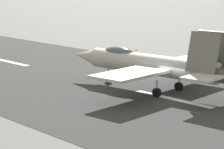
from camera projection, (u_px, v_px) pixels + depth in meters
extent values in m
plane|color=slate|center=(168.00, 98.00, 42.03)|extent=(400.00, 400.00, 0.00)
cube|color=#2F3232|center=(168.00, 98.00, 42.02)|extent=(240.00, 26.00, 0.02)
cube|color=white|center=(173.00, 99.00, 41.68)|extent=(8.00, 0.70, 0.00)
cube|color=white|center=(8.00, 62.00, 59.95)|extent=(8.00, 0.70, 0.00)
cylinder|color=#AAAEB0|center=(151.00, 65.00, 44.31)|extent=(13.03, 3.17, 1.78)
cone|color=#AAAEB0|center=(85.00, 56.00, 49.48)|extent=(3.13, 1.83, 1.51)
ellipsoid|color=#3F5160|center=(119.00, 53.00, 46.55)|extent=(3.70, 1.48, 1.10)
cylinder|color=#47423D|center=(216.00, 75.00, 39.61)|extent=(2.31, 1.33, 1.10)
cylinder|color=#47423D|center=(223.00, 73.00, 40.42)|extent=(2.31, 1.33, 1.10)
cube|color=#AAAEB0|center=(130.00, 74.00, 40.70)|extent=(4.06, 6.65, 0.24)
cube|color=#AAAEB0|center=(187.00, 61.00, 46.67)|extent=(4.06, 6.65, 0.24)
cube|color=#AAAEB0|center=(203.00, 77.00, 38.22)|extent=(2.69, 3.04, 0.16)
cube|color=#5C5F5E|center=(203.00, 53.00, 39.67)|extent=(2.69, 1.22, 3.14)
cube|color=#5C5F5E|center=(215.00, 50.00, 41.00)|extent=(2.69, 1.22, 3.14)
cylinder|color=silver|center=(108.00, 76.00, 47.84)|extent=(0.18, 0.18, 1.40)
cylinder|color=black|center=(108.00, 79.00, 47.90)|extent=(0.79, 0.38, 0.76)
cylinder|color=silver|center=(157.00, 89.00, 42.26)|extent=(0.18, 0.18, 1.40)
cylinder|color=black|center=(157.00, 93.00, 42.32)|extent=(0.79, 0.38, 0.76)
cylinder|color=silver|center=(179.00, 83.00, 44.62)|extent=(0.18, 0.18, 1.40)
cylinder|color=black|center=(179.00, 86.00, 44.68)|extent=(0.79, 0.38, 0.76)
cube|color=#1E2338|center=(136.00, 60.00, 58.07)|extent=(0.24, 0.36, 0.91)
cube|color=orange|center=(136.00, 54.00, 57.94)|extent=(0.49, 0.36, 0.62)
sphere|color=tan|center=(136.00, 50.00, 57.85)|extent=(0.22, 0.22, 0.22)
cylinder|color=orange|center=(137.00, 55.00, 57.69)|extent=(0.10, 0.10, 0.58)
cylinder|color=orange|center=(135.00, 54.00, 58.20)|extent=(0.10, 0.10, 0.58)
cone|color=orange|center=(198.00, 66.00, 55.71)|extent=(0.44, 0.44, 0.55)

